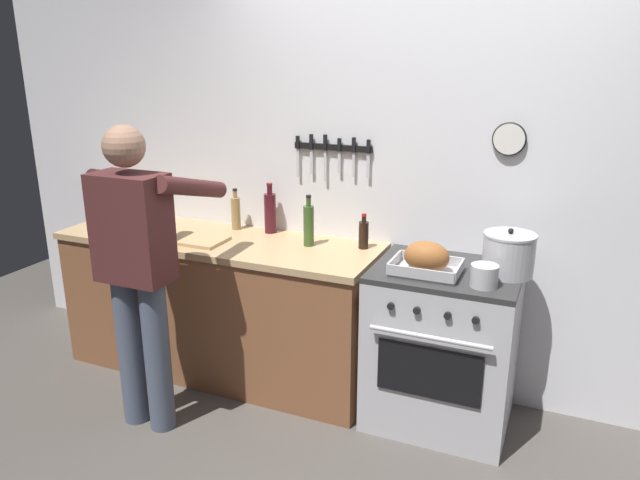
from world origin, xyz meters
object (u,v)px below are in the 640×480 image
at_px(stock_pot, 509,254).
at_px(bottle_soy_sauce, 364,234).
at_px(cutting_board, 196,240).
at_px(bottle_olive_oil, 309,225).
at_px(bottle_vinegar, 236,212).
at_px(stove, 442,346).
at_px(person_cook, 138,262).
at_px(bottle_wine_red, 270,212).
at_px(saucepan, 484,276).
at_px(roasting_pan, 426,259).

bearing_deg(stock_pot, bottle_soy_sauce, 172.10).
xyz_separation_m(cutting_board, bottle_olive_oil, (0.66, 0.19, 0.12)).
bearing_deg(stock_pot, bottle_vinegar, 174.48).
xyz_separation_m(stove, person_cook, (-1.48, -0.67, 0.50)).
height_order(bottle_wine_red, bottle_olive_oil, bottle_wine_red).
bearing_deg(stove, bottle_olive_oil, 174.41).
distance_m(saucepan, bottle_wine_red, 1.44).
relative_size(roasting_pan, bottle_soy_sauce, 1.70).
bearing_deg(saucepan, stove, 140.80).
bearing_deg(bottle_olive_oil, cutting_board, -163.60).
height_order(stove, bottle_soy_sauce, bottle_soy_sauce).
xyz_separation_m(roasting_pan, bottle_olive_oil, (-0.75, 0.19, 0.05)).
bearing_deg(bottle_soy_sauce, stove, -16.99).
distance_m(bottle_vinegar, bottle_wine_red, 0.24).
relative_size(stove, cutting_board, 2.50).
bearing_deg(person_cook, saucepan, -59.55).
bearing_deg(cutting_board, bottle_olive_oil, 16.40).
bearing_deg(bottle_vinegar, person_cook, -94.34).
bearing_deg(saucepan, bottle_soy_sauce, 155.64).
bearing_deg(bottle_olive_oil, saucepan, -13.67).
xyz_separation_m(stove, bottle_wine_red, (-1.17, 0.23, 0.58)).
height_order(stove, stock_pot, stock_pot).
bearing_deg(bottle_olive_oil, person_cook, -130.49).
xyz_separation_m(stove, roasting_pan, (-0.09, -0.11, 0.53)).
height_order(bottle_wine_red, bottle_soy_sauce, bottle_wine_red).
height_order(person_cook, saucepan, person_cook).
height_order(bottle_vinegar, bottle_wine_red, bottle_wine_red).
height_order(bottle_vinegar, bottle_olive_oil, bottle_olive_oil).
bearing_deg(bottle_wine_red, bottle_soy_sauce, -6.27).
bearing_deg(stock_pot, stove, -171.11).
xyz_separation_m(bottle_vinegar, bottle_olive_oil, (0.57, -0.13, 0.02)).
bearing_deg(bottle_wine_red, bottle_olive_oil, -24.15).
bearing_deg(bottle_vinegar, bottle_olive_oil, -12.74).
height_order(stock_pot, bottle_wine_red, bottle_wine_red).
height_order(bottle_vinegar, bottle_soy_sauce, bottle_vinegar).
distance_m(roasting_pan, bottle_soy_sauce, 0.51).
distance_m(roasting_pan, bottle_olive_oil, 0.77).
xyz_separation_m(person_cook, roasting_pan, (1.39, 0.56, 0.02)).
xyz_separation_m(cutting_board, bottle_soy_sauce, (0.98, 0.27, 0.08)).
bearing_deg(stove, cutting_board, -175.70).
height_order(roasting_pan, saucepan, roasting_pan).
distance_m(stock_pot, bottle_vinegar, 1.71).
distance_m(stove, stock_pot, 0.63).
distance_m(saucepan, bottle_olive_oil, 1.08).
bearing_deg(saucepan, stock_pot, 69.09).
relative_size(stock_pot, bottle_wine_red, 0.83).
height_order(person_cook, roasting_pan, person_cook).
height_order(person_cook, bottle_olive_oil, person_cook).
distance_m(cutting_board, bottle_vinegar, 0.35).
bearing_deg(person_cook, bottle_olive_oil, -26.27).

